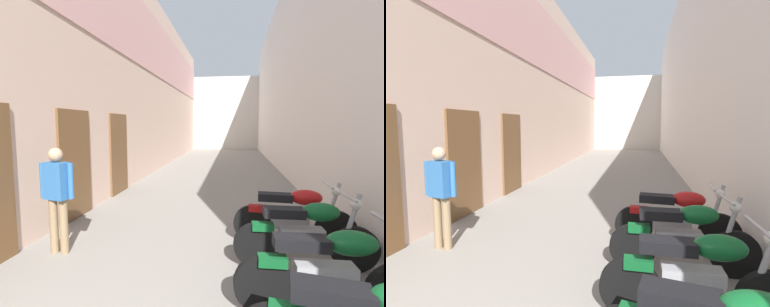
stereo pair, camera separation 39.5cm
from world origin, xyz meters
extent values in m
plane|color=gray|center=(0.00, 9.46, 0.00)|extent=(38.91, 38.91, 0.00)
cube|color=beige|center=(-2.74, 11.46, 3.50)|extent=(0.40, 22.91, 6.99)
cube|color=brown|center=(-2.52, 5.60, 1.10)|extent=(0.06, 1.10, 2.20)
cube|color=brown|center=(-2.52, 7.80, 1.10)|extent=(0.06, 1.10, 2.20)
cube|color=#DBA39E|center=(-2.53, 11.46, 5.03)|extent=(0.04, 22.91, 2.24)
cube|color=silver|center=(2.74, 11.46, 3.70)|extent=(0.40, 22.91, 7.39)
cube|color=beige|center=(0.00, 23.91, 2.83)|extent=(8.07, 2.00, 5.66)
cube|color=black|center=(1.31, 2.27, 0.76)|extent=(0.55, 0.30, 0.12)
cylinder|color=black|center=(0.96, 3.10, 0.30)|extent=(0.60, 0.09, 0.60)
cube|color=#9E9EA3|center=(1.54, 3.11, 0.42)|extent=(0.56, 0.21, 0.28)
ellipsoid|color=#0F5123|center=(1.77, 3.12, 0.78)|extent=(0.48, 0.27, 0.24)
cube|color=black|center=(1.31, 3.11, 0.76)|extent=(0.52, 0.23, 0.12)
cube|color=#0F5123|center=(1.04, 3.10, 0.56)|extent=(0.28, 0.14, 0.10)
cylinder|color=black|center=(2.21, 4.10, 0.30)|extent=(0.60, 0.10, 0.60)
cylinder|color=black|center=(0.96, 4.06, 0.30)|extent=(0.60, 0.10, 0.60)
cube|color=#9E9EA3|center=(1.54, 4.08, 0.42)|extent=(0.57, 0.22, 0.28)
ellipsoid|color=#0F5123|center=(1.77, 4.09, 0.78)|extent=(0.49, 0.28, 0.24)
cube|color=black|center=(1.31, 4.07, 0.76)|extent=(0.53, 0.24, 0.12)
cylinder|color=#9E9EA3|center=(2.14, 4.10, 0.65)|extent=(0.25, 0.07, 0.77)
cylinder|color=#9E9EA3|center=(2.07, 4.10, 1.00)|extent=(0.06, 0.58, 0.04)
sphere|color=silver|center=(2.19, 4.10, 0.90)|extent=(0.14, 0.14, 0.14)
cube|color=#0F5123|center=(1.04, 4.06, 0.56)|extent=(0.28, 0.15, 0.10)
cylinder|color=black|center=(2.21, 4.79, 0.30)|extent=(0.60, 0.13, 0.60)
cylinder|color=black|center=(0.96, 4.89, 0.30)|extent=(0.60, 0.13, 0.60)
cube|color=#9E9EA3|center=(1.54, 4.85, 0.42)|extent=(0.57, 0.24, 0.28)
ellipsoid|color=#AD1414|center=(1.77, 4.83, 0.78)|extent=(0.50, 0.30, 0.24)
cube|color=black|center=(1.31, 4.87, 0.76)|extent=(0.54, 0.26, 0.12)
cylinder|color=#9E9EA3|center=(2.14, 4.80, 0.65)|extent=(0.25, 0.08, 0.77)
cylinder|color=#9E9EA3|center=(2.07, 4.81, 1.00)|extent=(0.08, 0.58, 0.04)
sphere|color=silver|center=(2.19, 4.80, 0.90)|extent=(0.14, 0.14, 0.14)
cube|color=#AD1414|center=(1.04, 4.89, 0.56)|extent=(0.29, 0.16, 0.10)
cylinder|color=#8C7251|center=(-1.97, 4.06, 0.41)|extent=(0.12, 0.12, 0.82)
cylinder|color=#8C7251|center=(-1.81, 4.06, 0.41)|extent=(0.12, 0.12, 0.82)
cube|color=#2D66A5|center=(-1.89, 4.06, 1.09)|extent=(0.38, 0.27, 0.54)
sphere|color=tan|center=(-1.89, 4.06, 1.47)|extent=(0.20, 0.20, 0.20)
cylinder|color=#2D66A5|center=(-2.11, 4.06, 1.09)|extent=(0.08, 0.08, 0.52)
cylinder|color=#2D66A5|center=(-1.67, 4.06, 1.09)|extent=(0.08, 0.08, 0.52)
camera|label=1|loc=(0.64, 0.35, 1.90)|focal=26.43mm
camera|label=2|loc=(1.03, 0.42, 1.90)|focal=26.43mm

